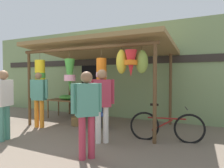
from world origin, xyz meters
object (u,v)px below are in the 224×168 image
at_px(customer_foreground, 4,99).
at_px(passerby_at_right, 102,99).
at_px(wicker_basket_by_table, 77,121).
at_px(parked_bicycle, 166,127).
at_px(display_table, 66,102).
at_px(folding_chair, 98,112).
at_px(shopper_by_bananas, 87,107).
at_px(vendor_in_orange, 39,95).
at_px(flower_heap_on_table, 67,97).

bearing_deg(customer_foreground, passerby_at_right, 21.75).
distance_m(wicker_basket_by_table, parked_bicycle, 2.87).
bearing_deg(customer_foreground, display_table, 96.55).
distance_m(folding_chair, shopper_by_bananas, 2.15).
bearing_deg(vendor_in_orange, customer_foreground, -81.38).
distance_m(display_table, wicker_basket_by_table, 1.31).
distance_m(parked_bicycle, passerby_at_right, 1.68).
height_order(folding_chair, vendor_in_orange, vendor_in_orange).
bearing_deg(display_table, parked_bicycle, -15.00).
xyz_separation_m(folding_chair, passerby_at_right, (0.70, -0.99, 0.52)).
height_order(folding_chair, customer_foreground, customer_foreground).
relative_size(folding_chair, customer_foreground, 0.49).
bearing_deg(flower_heap_on_table, parked_bicycle, -14.77).
height_order(display_table, folding_chair, folding_chair).
distance_m(wicker_basket_by_table, customer_foreground, 2.30).
relative_size(wicker_basket_by_table, parked_bicycle, 0.22).
distance_m(display_table, vendor_in_orange, 1.46).
relative_size(display_table, flower_heap_on_table, 2.18).
height_order(folding_chair, wicker_basket_by_table, folding_chair).
bearing_deg(folding_chair, vendor_in_orange, -161.10).
height_order(vendor_in_orange, passerby_at_right, passerby_at_right).
relative_size(flower_heap_on_table, shopper_by_bananas, 0.37).
height_order(display_table, passerby_at_right, passerby_at_right).
bearing_deg(flower_heap_on_table, folding_chair, -24.14).
distance_m(parked_bicycle, shopper_by_bananas, 2.14).
bearing_deg(display_table, wicker_basket_by_table, -34.65).
distance_m(flower_heap_on_table, customer_foreground, 2.69).
distance_m(folding_chair, parked_bicycle, 2.03).
bearing_deg(wicker_basket_by_table, passerby_at_right, -36.48).
bearing_deg(vendor_in_orange, flower_heap_on_table, 92.64).
distance_m(customer_foreground, passerby_at_right, 2.38).
xyz_separation_m(flower_heap_on_table, passerby_at_right, (2.47, -1.79, 0.23)).
height_order(flower_heap_on_table, folding_chair, flower_heap_on_table).
distance_m(customer_foreground, shopper_by_bananas, 2.39).
bearing_deg(parked_bicycle, folding_chair, 174.21).
relative_size(wicker_basket_by_table, vendor_in_orange, 0.22).
distance_m(shopper_by_bananas, passerby_at_right, 0.93).
bearing_deg(wicker_basket_by_table, vendor_in_orange, -140.82).
bearing_deg(customer_foreground, flower_heap_on_table, 95.54).
height_order(flower_heap_on_table, wicker_basket_by_table, flower_heap_on_table).
xyz_separation_m(customer_foreground, passerby_at_right, (2.21, 0.88, 0.01)).
bearing_deg(passerby_at_right, wicker_basket_by_table, 143.52).
bearing_deg(vendor_in_orange, wicker_basket_by_table, 39.18).
relative_size(display_table, shopper_by_bananas, 0.81).
bearing_deg(shopper_by_bananas, parked_bicycle, 56.11).
bearing_deg(parked_bicycle, vendor_in_orange, -174.16).
height_order(flower_heap_on_table, customer_foreground, customer_foreground).
height_order(customer_foreground, shopper_by_bananas, customer_foreground).
relative_size(parked_bicycle, passerby_at_right, 1.00).
height_order(flower_heap_on_table, vendor_in_orange, vendor_in_orange).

